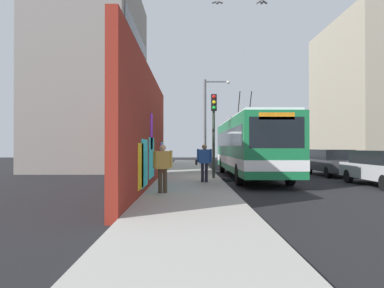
# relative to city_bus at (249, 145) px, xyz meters

# --- Properties ---
(ground_plane) EXTENTS (80.00, 80.00, 0.00)m
(ground_plane) POSITION_rel_city_bus_xyz_m (-1.22, 1.80, -1.84)
(ground_plane) COLOR black
(sidewalk_slab) EXTENTS (48.00, 3.20, 0.15)m
(sidewalk_slab) POSITION_rel_city_bus_xyz_m (-1.22, 3.40, -1.77)
(sidewalk_slab) COLOR #9E9B93
(sidewalk_slab) RESTS_ON ground_plane
(graffiti_wall) EXTENTS (14.37, 0.32, 4.93)m
(graffiti_wall) POSITION_rel_city_bus_xyz_m (-5.04, 5.15, 0.61)
(graffiti_wall) COLOR maroon
(graffiti_wall) RESTS_ON ground_plane
(building_far_left) EXTENTS (13.34, 6.76, 14.86)m
(building_far_left) POSITION_rel_city_bus_xyz_m (8.93, 11.00, 5.59)
(building_far_left) COLOR gray
(building_far_left) RESTS_ON ground_plane
(building_far_right) EXTENTS (13.64, 8.52, 14.26)m
(building_far_right) POSITION_rel_city_bus_xyz_m (15.57, -15.20, 5.29)
(building_far_right) COLOR #9E937F
(building_far_right) RESTS_ON ground_plane
(city_bus) EXTENTS (12.62, 2.59, 5.09)m
(city_bus) POSITION_rel_city_bus_xyz_m (0.00, 0.00, 0.00)
(city_bus) COLOR #19723F
(city_bus) RESTS_ON ground_plane
(parked_car_silver) EXTENTS (4.91, 1.95, 1.58)m
(parked_car_silver) POSITION_rel_city_bus_xyz_m (-4.45, -5.20, -1.00)
(parked_car_silver) COLOR #B7B7BC
(parked_car_silver) RESTS_ON ground_plane
(parked_car_dark_gray) EXTENTS (4.70, 1.91, 1.58)m
(parked_car_dark_gray) POSITION_rel_city_bus_xyz_m (1.35, -5.20, -1.01)
(parked_car_dark_gray) COLOR #38383D
(parked_car_dark_gray) RESTS_ON ground_plane
(pedestrian_at_curb) EXTENTS (0.23, 0.76, 1.71)m
(pedestrian_at_curb) POSITION_rel_city_bus_xyz_m (-4.01, 2.73, -0.69)
(pedestrian_at_curb) COLOR #1E1E2D
(pedestrian_at_curb) RESTS_ON sidewalk_slab
(pedestrian_near_wall) EXTENTS (0.22, 0.67, 1.67)m
(pedestrian_near_wall) POSITION_rel_city_bus_xyz_m (-7.79, 4.33, -0.71)
(pedestrian_near_wall) COLOR #3F3326
(pedestrian_near_wall) RESTS_ON sidewalk_slab
(traffic_light) EXTENTS (0.49, 0.28, 4.29)m
(traffic_light) POSITION_rel_city_bus_xyz_m (-1.96, 2.15, 1.19)
(traffic_light) COLOR #2D382D
(traffic_light) RESTS_ON sidewalk_slab
(street_lamp) EXTENTS (0.44, 1.88, 6.43)m
(street_lamp) POSITION_rel_city_bus_xyz_m (5.46, 2.03, 2.02)
(street_lamp) COLOR #4C4C51
(street_lamp) RESTS_ON sidewalk_slab
(flying_pigeons) EXTENTS (0.64, 2.70, 0.25)m
(flying_pigeons) POSITION_rel_city_bus_xyz_m (-2.55, 0.92, 7.05)
(flying_pigeons) COLOR gray
(curbside_puddle) EXTENTS (1.97, 1.97, 0.00)m
(curbside_puddle) POSITION_rel_city_bus_xyz_m (-1.54, 1.20, -1.84)
(curbside_puddle) COLOR black
(curbside_puddle) RESTS_ON ground_plane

